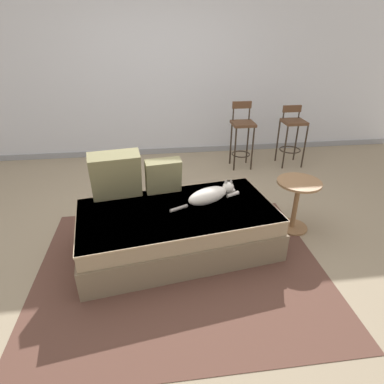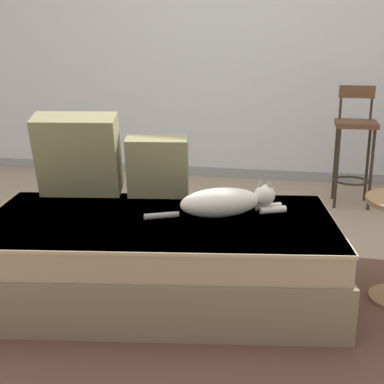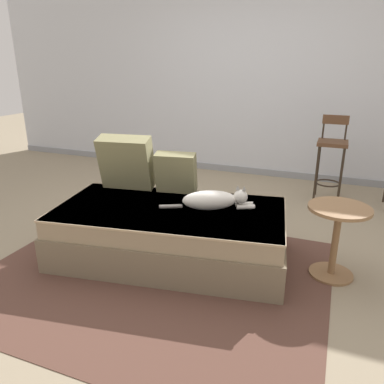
{
  "view_description": "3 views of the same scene",
  "coord_description": "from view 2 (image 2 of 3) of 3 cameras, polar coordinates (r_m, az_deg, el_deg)",
  "views": [
    {
      "loc": [
        -0.19,
        -2.91,
        1.94
      ],
      "look_at": [
        0.15,
        -0.3,
        0.55
      ],
      "focal_mm": 30.0,
      "sensor_mm": 36.0,
      "label": 1
    },
    {
      "loc": [
        0.67,
        -2.9,
        1.31
      ],
      "look_at": [
        0.15,
        -0.3,
        0.55
      ],
      "focal_mm": 50.0,
      "sensor_mm": 36.0,
      "label": 2
    },
    {
      "loc": [
        1.16,
        -2.88,
        1.53
      ],
      "look_at": [
        0.15,
        -0.3,
        0.55
      ],
      "focal_mm": 35.0,
      "sensor_mm": 36.0,
      "label": 3
    }
  ],
  "objects": [
    {
      "name": "bar_stool_near_window",
      "position": [
        4.49,
        16.96,
        5.54
      ],
      "size": [
        0.32,
        0.32,
        0.95
      ],
      "color": "#2D2319",
      "rests_on": "ground"
    },
    {
      "name": "throw_pillow_corner",
      "position": [
        3.1,
        -12.06,
        3.87
      ],
      "size": [
        0.5,
        0.34,
        0.49
      ],
      "color": "#847F56",
      "rests_on": "couch"
    },
    {
      "name": "area_rug",
      "position": [
        2.64,
        -5.03,
        -13.73
      ],
      "size": [
        2.51,
        2.04,
        0.01
      ],
      "primitive_type": "cube",
      "color": "brown",
      "rests_on": "ground"
    },
    {
      "name": "throw_pillow_middle",
      "position": [
        3.04,
        -3.7,
        2.69
      ],
      "size": [
        0.37,
        0.23,
        0.36
      ],
      "color": "#847F56",
      "rests_on": "couch"
    },
    {
      "name": "cat",
      "position": [
        2.74,
        3.64,
        -1.05
      ],
      "size": [
        0.71,
        0.36,
        0.19
      ],
      "color": "white",
      "rests_on": "couch"
    },
    {
      "name": "ground_plane",
      "position": [
        3.25,
        -1.58,
        -7.81
      ],
      "size": [
        16.0,
        16.0,
        0.0
      ],
      "primitive_type": "plane",
      "color": "gray",
      "rests_on": "ground"
    },
    {
      "name": "wall_baseboard_trim",
      "position": [
        5.29,
        3.67,
        2.11
      ],
      "size": [
        8.0,
        0.02,
        0.09
      ],
      "primitive_type": "cube",
      "color": "gray",
      "rests_on": "ground"
    },
    {
      "name": "wall_back_panel",
      "position": [
        5.19,
        4.01,
        15.84
      ],
      "size": [
        8.0,
        0.1,
        2.6
      ],
      "primitive_type": "cube",
      "color": "silver",
      "rests_on": "ground"
    },
    {
      "name": "couch",
      "position": [
        2.8,
        -3.43,
        -6.92
      ],
      "size": [
        1.93,
        1.21,
        0.43
      ],
      "color": "#766750",
      "rests_on": "ground"
    }
  ]
}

